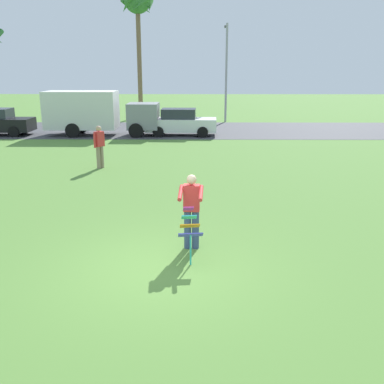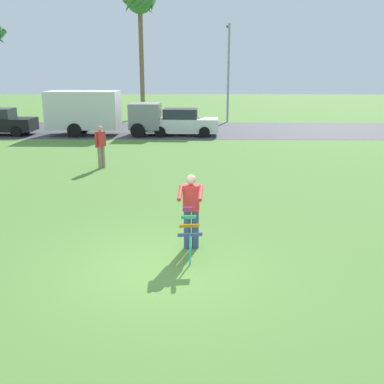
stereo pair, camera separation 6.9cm
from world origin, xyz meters
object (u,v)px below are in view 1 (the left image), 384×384
(palm_tree_right_near, at_px, (138,6))
(person_walker_near, at_px, (99,145))
(parked_car_white, at_px, (181,123))
(kite_held, at_px, (190,228))
(streetlight_pole, at_px, (226,67))
(person_kite_flyer, at_px, (191,209))
(parked_truck_grey_van, at_px, (95,112))

(palm_tree_right_near, height_order, person_walker_near, palm_tree_right_near)
(parked_car_white, xyz_separation_m, person_walker_near, (-2.98, -8.96, 0.16))
(kite_held, distance_m, person_walker_near, 9.78)
(parked_car_white, bearing_deg, streetlight_pole, 66.02)
(streetlight_pole, bearing_deg, person_walker_near, -110.90)
(person_kite_flyer, xyz_separation_m, person_walker_near, (-3.83, 8.29, -0.02))
(kite_held, xyz_separation_m, palm_tree_right_near, (-4.46, 28.07, 7.72))
(parked_truck_grey_van, bearing_deg, parked_car_white, 0.01)
(person_kite_flyer, xyz_separation_m, parked_truck_grey_van, (-5.95, 17.25, 0.46))
(palm_tree_right_near, relative_size, person_walker_near, 5.80)
(kite_held, xyz_separation_m, person_walker_near, (-3.80, 9.01, 0.16))
(person_kite_flyer, height_order, streetlight_pole, streetlight_pole)
(kite_held, distance_m, parked_truck_grey_van, 18.93)
(person_kite_flyer, relative_size, parked_car_white, 0.41)
(kite_held, xyz_separation_m, parked_car_white, (-0.82, 17.97, 0.00))
(parked_car_white, relative_size, person_walker_near, 2.46)
(kite_held, height_order, person_walker_near, person_walker_near)
(parked_truck_grey_van, xyz_separation_m, streetlight_pole, (8.22, 7.01, 2.59))
(parked_car_white, relative_size, streetlight_pole, 0.61)
(person_walker_near, bearing_deg, palm_tree_right_near, 91.98)
(person_kite_flyer, bearing_deg, parked_truck_grey_van, 109.03)
(kite_held, relative_size, streetlight_pole, 0.16)
(palm_tree_right_near, bearing_deg, parked_truck_grey_van, -98.23)
(person_kite_flyer, bearing_deg, person_walker_near, 114.80)
(kite_held, relative_size, parked_truck_grey_van, 0.17)
(person_walker_near, bearing_deg, streetlight_pole, 69.10)
(palm_tree_right_near, xyz_separation_m, streetlight_pole, (6.76, -3.10, -4.50))
(kite_held, height_order, palm_tree_right_near, palm_tree_right_near)
(parked_truck_grey_van, distance_m, parked_car_white, 5.14)
(palm_tree_right_near, relative_size, streetlight_pole, 1.43)
(palm_tree_right_near, xyz_separation_m, person_walker_near, (0.66, -19.07, -7.56))
(person_kite_flyer, height_order, parked_car_white, person_kite_flyer)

